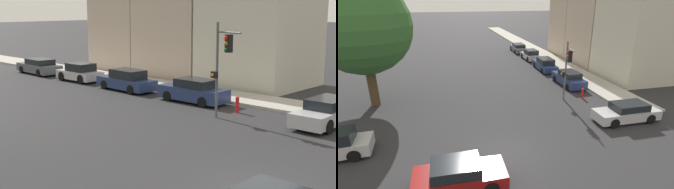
% 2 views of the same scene
% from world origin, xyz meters
% --- Properties ---
extents(ground_plane, '(300.00, 300.00, 0.00)m').
position_xyz_m(ground_plane, '(0.00, 0.00, 0.00)').
color(ground_plane, '#28282B').
extents(sidewalk_strip, '(3.19, 60.00, 0.17)m').
position_xyz_m(sidewalk_strip, '(11.98, 32.62, 0.08)').
color(sidewalk_strip, '#ADA89E').
rests_on(sidewalk_strip, ground_plane).
extents(rowhouse_backdrop, '(7.97, 19.95, 12.24)m').
position_xyz_m(rowhouse_backdrop, '(17.49, 17.62, 5.95)').
color(rowhouse_backdrop, beige).
rests_on(rowhouse_backdrop, ground_plane).
extents(traffic_signal, '(0.50, 1.88, 5.04)m').
position_xyz_m(traffic_signal, '(6.87, 6.60, 3.24)').
color(traffic_signal, '#515456').
rests_on(traffic_signal, ground_plane).
extents(crossing_car_1, '(4.66, 1.83, 1.36)m').
position_xyz_m(crossing_car_1, '(9.49, 2.02, 0.66)').
color(crossing_car_1, '#B7B7BC').
rests_on(crossing_car_1, ground_plane).
extents(parked_car_0, '(1.91, 4.50, 1.47)m').
position_xyz_m(parked_car_0, '(9.20, 10.47, 0.70)').
color(parked_car_0, navy).
rests_on(parked_car_0, ground_plane).
extents(parked_car_1, '(1.94, 4.75, 1.49)m').
position_xyz_m(parked_car_1, '(9.07, 16.52, 0.70)').
color(parked_car_1, navy).
rests_on(parked_car_1, ground_plane).
extents(parked_car_2, '(1.93, 3.98, 1.44)m').
position_xyz_m(parked_car_2, '(9.23, 22.25, 0.68)').
color(parked_car_2, '#B7B7BC').
rests_on(parked_car_2, ground_plane).
extents(parked_car_3, '(2.08, 4.86, 1.33)m').
position_xyz_m(parked_car_3, '(9.15, 28.08, 0.64)').
color(parked_car_3, '#4C5156').
rests_on(parked_car_3, ground_plane).
extents(fire_hydrant, '(0.22, 0.22, 0.92)m').
position_xyz_m(fire_hydrant, '(8.73, 6.86, 0.49)').
color(fire_hydrant, red).
rests_on(fire_hydrant, ground_plane).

